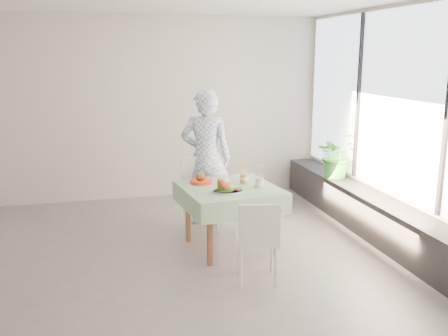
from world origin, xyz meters
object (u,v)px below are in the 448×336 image
object	(u,v)px
cafe_table	(229,210)
potted_plant	(337,155)
chair_far	(201,208)
chair_near	(257,256)
main_dish	(226,187)
diner	(206,158)
juice_cup_orange	(244,177)

from	to	relation	value
cafe_table	potted_plant	world-z (taller)	potted_plant
cafe_table	potted_plant	xyz separation A→B (m)	(1.83, 0.99, 0.37)
chair_far	chair_near	distance (m)	1.64
chair_near	main_dish	bearing A→B (deg)	102.09
chair_far	diner	size ratio (longest dim) A/B	0.51
main_dish	diner	bearing A→B (deg)	88.83
juice_cup_orange	potted_plant	size ratio (longest dim) A/B	0.46
chair_far	diner	distance (m)	0.66
chair_near	diner	size ratio (longest dim) A/B	0.47
juice_cup_orange	diner	bearing A→B (deg)	108.97
chair_near	juice_cup_orange	xyz separation A→B (m)	(0.16, 1.01, 0.55)
diner	juice_cup_orange	distance (m)	0.86
cafe_table	diner	size ratio (longest dim) A/B	0.65
chair_far	potted_plant	xyz separation A→B (m)	(2.02, 0.26, 0.54)
chair_near	cafe_table	bearing A→B (deg)	93.23
chair_near	main_dish	xyz separation A→B (m)	(-0.15, 0.68, 0.54)
juice_cup_orange	potted_plant	bearing A→B (deg)	28.33
chair_far	chair_near	world-z (taller)	chair_far
chair_far	juice_cup_orange	distance (m)	0.90
chair_near	juice_cup_orange	bearing A→B (deg)	81.20
cafe_table	juice_cup_orange	distance (m)	0.42
cafe_table	juice_cup_orange	world-z (taller)	juice_cup_orange
main_dish	juice_cup_orange	distance (m)	0.45
main_dish	juice_cup_orange	xyz separation A→B (m)	(0.30, 0.33, 0.01)
juice_cup_orange	chair_far	bearing A→B (deg)	123.33
main_dish	potted_plant	size ratio (longest dim) A/B	0.51
cafe_table	chair_near	world-z (taller)	chair_near
juice_cup_orange	potted_plant	world-z (taller)	potted_plant
cafe_table	diner	world-z (taller)	diner
chair_far	main_dish	world-z (taller)	chair_far
diner	juice_cup_orange	size ratio (longest dim) A/B	5.99
chair_far	chair_near	bearing A→B (deg)	-81.48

